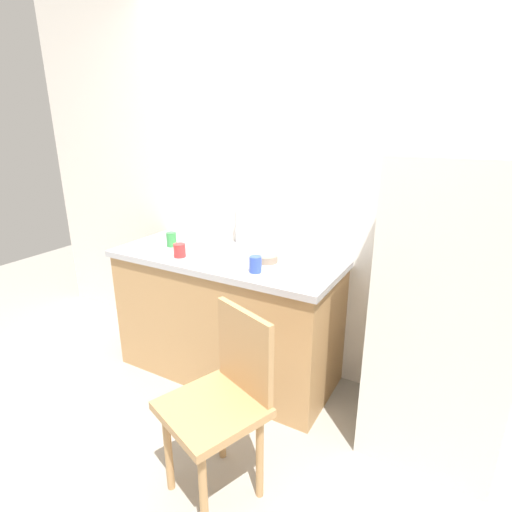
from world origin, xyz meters
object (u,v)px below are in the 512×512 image
(refrigerator, at_px, (445,312))
(chair, at_px, (223,398))
(terracotta_bowl, at_px, (266,258))
(cup_red, at_px, (180,250))
(cup_blue, at_px, (255,264))
(dish_tray, at_px, (220,251))
(cup_green, at_px, (171,239))

(refrigerator, relative_size, chair, 1.72)
(terracotta_bowl, height_order, cup_red, cup_red)
(refrigerator, relative_size, cup_blue, 16.32)
(dish_tray, bearing_deg, cup_red, -139.48)
(chair, distance_m, cup_red, 1.04)
(dish_tray, relative_size, cup_red, 3.32)
(refrigerator, distance_m, cup_green, 1.73)
(cup_red, height_order, cup_green, cup_green)
(chair, relative_size, cup_green, 9.22)
(chair, height_order, dish_tray, dish_tray)
(dish_tray, height_order, cup_red, cup_red)
(chair, relative_size, cup_red, 10.54)
(refrigerator, distance_m, terracotta_bowl, 1.02)
(dish_tray, height_order, cup_blue, cup_blue)
(refrigerator, xyz_separation_m, cup_blue, (-0.98, -0.17, 0.13))
(terracotta_bowl, distance_m, cup_green, 0.71)
(cup_blue, bearing_deg, refrigerator, 10.06)
(refrigerator, bearing_deg, terracotta_bowl, 179.37)
(cup_green, bearing_deg, cup_red, -37.53)
(refrigerator, bearing_deg, dish_tray, -179.69)
(dish_tray, height_order, terracotta_bowl, dish_tray)
(dish_tray, bearing_deg, cup_green, -177.49)
(chair, xyz_separation_m, cup_green, (-0.93, 0.78, 0.40))
(refrigerator, distance_m, chair, 1.16)
(refrigerator, bearing_deg, chair, -134.75)
(refrigerator, xyz_separation_m, chair, (-0.79, -0.80, -0.27))
(terracotta_bowl, bearing_deg, chair, -75.02)
(dish_tray, bearing_deg, refrigerator, 0.31)
(refrigerator, relative_size, dish_tray, 5.48)
(refrigerator, bearing_deg, cup_red, -173.53)
(refrigerator, height_order, cup_green, refrigerator)
(cup_blue, xyz_separation_m, cup_green, (-0.74, 0.15, 0.00))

